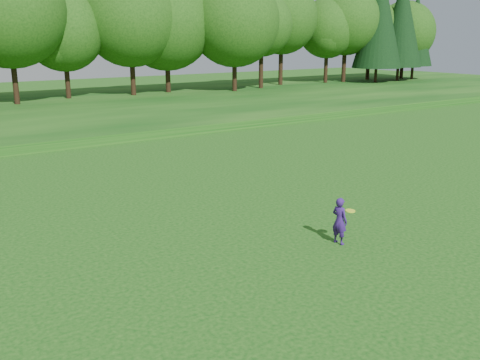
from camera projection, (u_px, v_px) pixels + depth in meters
ground at (328, 247)px, 16.31m from camera, size 140.00×140.00×0.00m
berm at (39, 112)px, 43.42m from camera, size 130.00×30.00×0.60m
walking_path at (99, 142)px, 32.30m from camera, size 130.00×1.60×0.04m
treeline at (17, 13)px, 44.59m from camera, size 104.00×7.00×15.00m
woman at (340, 221)px, 16.44m from camera, size 0.54×0.69×1.48m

